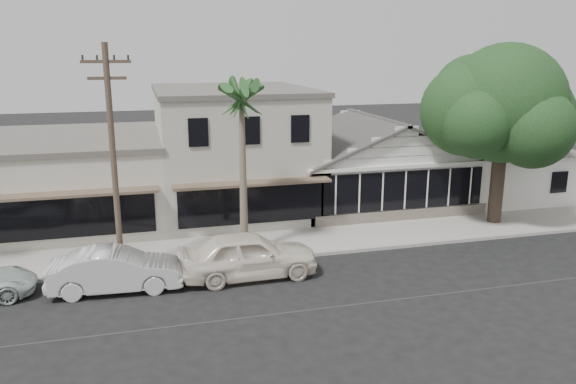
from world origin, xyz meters
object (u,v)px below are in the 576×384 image
object	(u,v)px
utility_pole	(113,156)
car_1	(116,270)
car_0	(249,255)
shade_tree	(500,107)

from	to	relation	value
utility_pole	car_1	distance (m)	4.36
utility_pole	car_0	size ratio (longest dim) A/B	1.67
car_0	car_1	xyz separation A→B (m)	(-5.00, 0.01, -0.12)
utility_pole	car_1	world-z (taller)	utility_pole
utility_pole	shade_tree	distance (m)	18.51
car_1	shade_tree	world-z (taller)	shade_tree
utility_pole	car_0	world-z (taller)	utility_pole
car_0	shade_tree	bearing A→B (deg)	-74.85
car_0	car_1	bearing A→B (deg)	89.03
utility_pole	shade_tree	world-z (taller)	shade_tree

